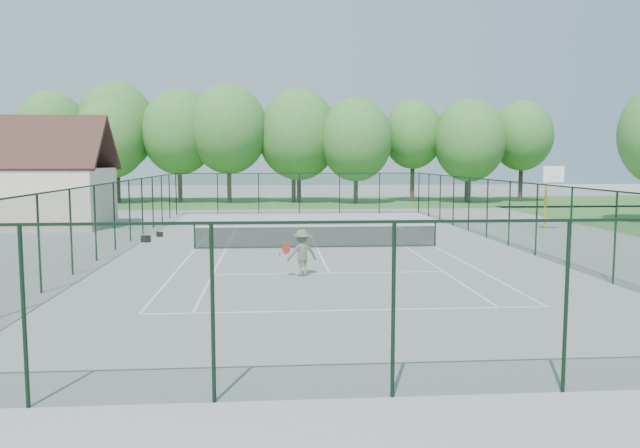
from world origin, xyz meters
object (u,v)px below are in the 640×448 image
at_px(basketball_goal, 550,185).
at_px(sports_bag_a, 146,239).
at_px(tennis_player, 302,253).
at_px(tennis_net, 317,235).

xyz_separation_m(basketball_goal, sports_bag_a, (-21.87, -3.52, -2.40)).
xyz_separation_m(sports_bag_a, tennis_player, (7.17, -9.41, 0.64)).
relative_size(basketball_goal, sports_bag_a, 8.89).
bearing_deg(tennis_player, sports_bag_a, 127.32).
xyz_separation_m(tennis_net, sports_bag_a, (-8.17, 2.57, -0.41)).
bearing_deg(basketball_goal, tennis_player, -138.66).
height_order(tennis_net, basketball_goal, basketball_goal).
height_order(basketball_goal, tennis_player, basketball_goal).
bearing_deg(tennis_player, tennis_net, 81.70).
bearing_deg(tennis_net, basketball_goal, 23.95).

